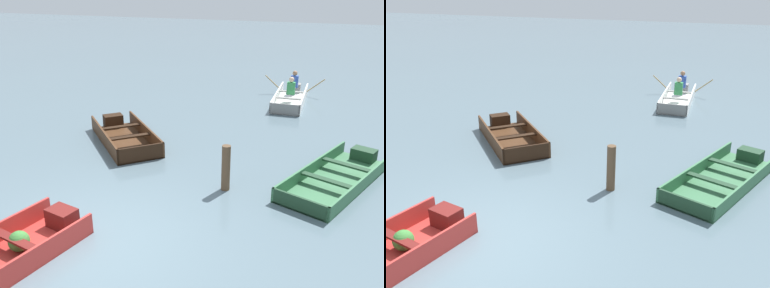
% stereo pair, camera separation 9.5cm
% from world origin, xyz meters
% --- Properties ---
extents(ground_plane, '(80.00, 80.00, 0.00)m').
position_xyz_m(ground_plane, '(0.00, 0.00, 0.00)').
color(ground_plane, slate).
extents(skiff_green_near_moored, '(2.39, 3.65, 0.32)m').
position_xyz_m(skiff_green_near_moored, '(3.79, 3.96, 0.10)').
color(skiff_green_near_moored, '#387047').
rests_on(skiff_green_near_moored, ground).
extents(skiff_dark_varnish_mid_moored, '(2.91, 2.96, 0.41)m').
position_xyz_m(skiff_dark_varnish_mid_moored, '(-1.89, 4.54, 0.14)').
color(skiff_dark_varnish_mid_moored, '#4C2D19').
rests_on(skiff_dark_varnish_mid_moored, ground).
extents(rowboat_white_with_crew, '(2.23, 3.26, 0.93)m').
position_xyz_m(rowboat_white_with_crew, '(1.89, 10.19, 0.20)').
color(rowboat_white_with_crew, white).
rests_on(rowboat_white_with_crew, ground).
extents(mooring_post, '(0.18, 0.18, 1.00)m').
position_xyz_m(mooring_post, '(1.54, 2.67, 0.50)').
color(mooring_post, brown).
rests_on(mooring_post, ground).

